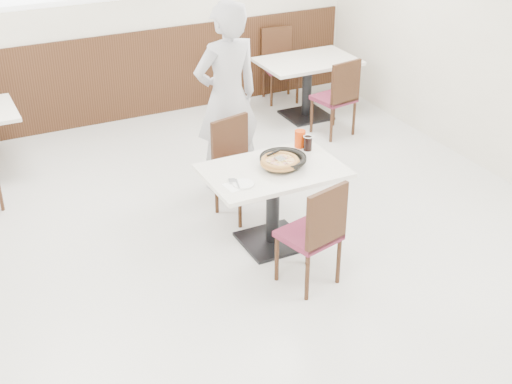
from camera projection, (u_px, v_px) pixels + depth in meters
name	position (u px, v px, depth m)	size (l,w,h in m)	color
floor	(255.00, 250.00, 6.40)	(7.00, 7.00, 0.00)	#B7B7B2
wall_back	(125.00, 8.00, 8.49)	(6.00, 0.04, 2.80)	beige
wainscot_back	(131.00, 76.00, 8.88)	(5.90, 0.03, 1.10)	black
main_table	(273.00, 207.00, 6.33)	(1.20, 0.80, 0.75)	silver
chair_near	(309.00, 233.00, 5.75)	(0.42, 0.42, 0.95)	black
chair_far	(243.00, 170.00, 6.75)	(0.42, 0.42, 0.95)	black
trivet	(285.00, 165.00, 6.18)	(0.11, 0.11, 0.04)	black
pizza_pan	(283.00, 161.00, 6.19)	(0.34, 0.34, 0.01)	black
pizza	(280.00, 162.00, 6.13)	(0.34, 0.34, 0.02)	#B37E3D
pizza_server	(280.00, 158.00, 6.12)	(0.08, 0.10, 0.00)	silver
napkin	(236.00, 186.00, 5.87)	(0.17, 0.17, 0.00)	white
side_plate	(243.00, 184.00, 5.89)	(0.18, 0.18, 0.01)	white
fork	(237.00, 184.00, 5.87)	(0.02, 0.17, 0.00)	silver
cola_glass	(308.00, 144.00, 6.46)	(0.08, 0.08, 0.13)	black
red_cup	(300.00, 139.00, 6.52)	(0.10, 0.10, 0.16)	#C63507
diner_person	(227.00, 98.00, 7.03)	(0.71, 0.47, 1.94)	#B2B2B7
bg_table_right	(307.00, 89.00, 8.99)	(1.20, 0.80, 0.75)	silver
bg_chair_right_near	(334.00, 97.00, 8.46)	(0.42, 0.42, 0.95)	black
bg_chair_right_far	(281.00, 66.00, 9.45)	(0.42, 0.42, 0.95)	black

